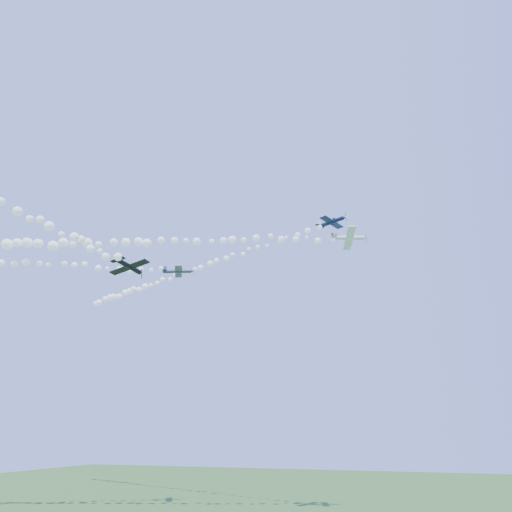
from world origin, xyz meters
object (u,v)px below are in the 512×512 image
(plane_navy, at_px, (332,222))
(plane_grey, at_px, (178,271))
(plane_black, at_px, (129,267))
(plane_white, at_px, (349,238))

(plane_navy, distance_m, plane_grey, 34.54)
(plane_grey, bearing_deg, plane_navy, -27.79)
(plane_grey, bearing_deg, plane_black, -108.89)
(plane_white, distance_m, plane_grey, 37.15)
(plane_white, xyz_separation_m, plane_navy, (-2.97, -2.47, 2.84))
(plane_white, xyz_separation_m, plane_black, (-33.40, -24.85, -11.36))
(plane_white, bearing_deg, plane_grey, 167.28)
(plane_white, relative_size, plane_grey, 1.02)
(plane_navy, height_order, plane_black, plane_navy)
(plane_navy, relative_size, plane_black, 1.00)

